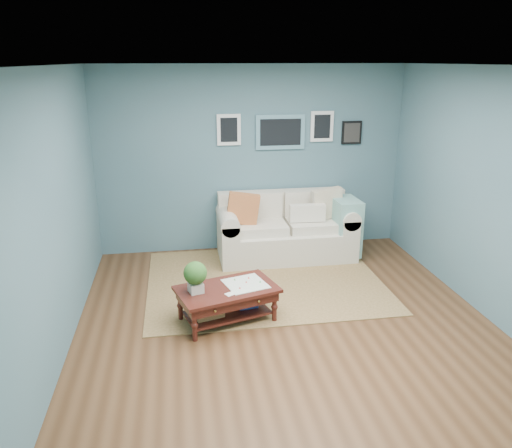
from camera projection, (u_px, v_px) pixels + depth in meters
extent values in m
plane|color=brown|center=(287.00, 327.00, 5.39)|extent=(5.00, 5.00, 0.00)
plane|color=white|center=(293.00, 65.00, 4.54)|extent=(5.00, 5.00, 0.00)
cube|color=#436671|center=(252.00, 160.00, 7.31)|extent=(4.50, 0.02, 2.70)
cube|color=#436671|center=(396.00, 339.00, 2.62)|extent=(4.50, 0.02, 2.70)
cube|color=#436671|center=(53.00, 218.00, 4.63)|extent=(0.02, 5.00, 2.70)
cube|color=#436671|center=(496.00, 198.00, 5.30)|extent=(0.02, 5.00, 2.70)
cube|color=#5E8F9D|center=(280.00, 132.00, 7.22)|extent=(0.72, 0.03, 0.50)
cube|color=black|center=(281.00, 132.00, 7.21)|extent=(0.60, 0.01, 0.38)
cube|color=white|center=(229.00, 130.00, 7.09)|extent=(0.34, 0.03, 0.44)
cube|color=white|center=(322.00, 126.00, 7.29)|extent=(0.34, 0.03, 0.44)
cube|color=black|center=(352.00, 133.00, 7.39)|extent=(0.30, 0.03, 0.34)
cube|color=brown|center=(264.00, 280.00, 6.51)|extent=(2.99, 2.39, 0.01)
cube|color=beige|center=(286.00, 243.00, 7.25)|extent=(1.44, 0.89, 0.43)
cube|color=beige|center=(281.00, 206.00, 7.43)|extent=(1.88, 0.22, 0.49)
cube|color=beige|center=(228.00, 240.00, 7.09)|extent=(0.24, 0.89, 0.63)
cube|color=beige|center=(341.00, 233.00, 7.35)|extent=(0.24, 0.89, 0.63)
cylinder|color=beige|center=(228.00, 219.00, 6.99)|extent=(0.26, 0.89, 0.26)
cylinder|color=beige|center=(343.00, 213.00, 7.25)|extent=(0.26, 0.89, 0.26)
cube|color=beige|center=(260.00, 228.00, 7.05)|extent=(0.73, 0.57, 0.13)
cube|color=beige|center=(313.00, 225.00, 7.16)|extent=(0.73, 0.57, 0.13)
cube|color=beige|center=(257.00, 205.00, 7.24)|extent=(0.73, 0.12, 0.36)
cube|color=beige|center=(308.00, 203.00, 7.35)|extent=(0.73, 0.12, 0.36)
cube|color=#D1562E|center=(243.00, 209.00, 6.93)|extent=(0.49, 0.17, 0.48)
cube|color=beige|center=(327.00, 203.00, 7.18)|extent=(0.48, 0.18, 0.47)
cube|color=beige|center=(307.00, 213.00, 7.05)|extent=(0.51, 0.12, 0.24)
cube|color=#7DB2AC|center=(345.00, 226.00, 7.18)|extent=(0.34, 0.56, 0.81)
cube|color=#37170E|center=(227.00, 289.00, 5.41)|extent=(1.19, 0.90, 0.04)
cube|color=#37170E|center=(227.00, 295.00, 5.43)|extent=(1.11, 0.81, 0.11)
cube|color=#37170E|center=(227.00, 312.00, 5.49)|extent=(1.00, 0.70, 0.02)
sphere|color=gold|center=(215.00, 311.00, 5.08)|extent=(0.03, 0.03, 0.03)
sphere|color=gold|center=(259.00, 302.00, 5.29)|extent=(0.03, 0.03, 0.03)
cylinder|color=#37170E|center=(194.00, 325.00, 5.07)|extent=(0.05, 0.05, 0.36)
cylinder|color=#37170E|center=(274.00, 306.00, 5.45)|extent=(0.05, 0.05, 0.36)
cylinder|color=#37170E|center=(180.00, 305.00, 5.48)|extent=(0.05, 0.05, 0.36)
cylinder|color=#37170E|center=(256.00, 289.00, 5.86)|extent=(0.05, 0.05, 0.36)
cube|color=beige|center=(196.00, 288.00, 5.28)|extent=(0.18, 0.18, 0.11)
sphere|color=#1F5317|center=(195.00, 273.00, 5.23)|extent=(0.25, 0.25, 0.25)
cube|color=silver|center=(245.00, 284.00, 5.49)|extent=(0.53, 0.53, 0.01)
cube|color=#B07F4B|center=(208.00, 308.00, 5.37)|extent=(0.35, 0.29, 0.18)
cube|color=navy|center=(247.00, 302.00, 5.59)|extent=(0.25, 0.21, 0.10)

